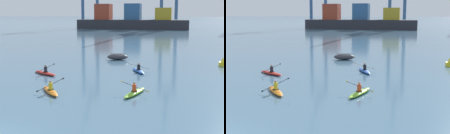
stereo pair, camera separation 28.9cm
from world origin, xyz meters
TOP-DOWN VIEW (x-y plane):
  - container_barge at (-7.98, 100.63)m, footprint 37.85×8.50m
  - capsized_dinghy at (1.46, 27.16)m, footprint 2.76×1.55m
  - channel_buoy at (13.76, 24.85)m, footprint 0.90×0.90m
  - kayak_blue at (5.14, 19.20)m, footprint 2.04×3.35m
  - kayak_orange at (-0.09, 9.44)m, footprint 2.52×3.08m
  - kayak_red at (-3.39, 16.09)m, footprint 3.16×2.38m
  - kayak_lime at (6.07, 10.25)m, footprint 2.17×3.44m

SIDE VIEW (x-z plane):
  - kayak_blue at x=5.14m, z-range -0.32..0.66m
  - kayak_orange at x=-0.09m, z-range -0.37..0.71m
  - kayak_red at x=-3.39m, z-range -0.32..0.66m
  - kayak_lime at x=6.07m, z-range -0.30..0.65m
  - capsized_dinghy at x=1.46m, z-range -0.03..0.73m
  - channel_buoy at x=13.76m, z-range -0.14..0.86m
  - container_barge at x=-7.98m, z-range -1.45..7.26m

